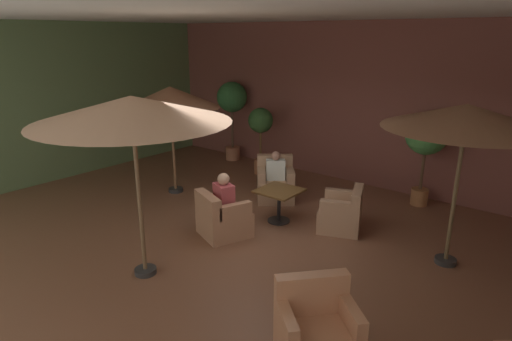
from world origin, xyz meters
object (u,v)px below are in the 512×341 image
Objects in this scene: armchair_front_left_east at (317,334)px; patio_umbrella_tall_red at (170,98)px; armchair_front_right_east at (342,213)px; armchair_front_right_south at (275,184)px; patio_umbrella_near_wall at (132,110)px; cafe_table_front_right at (279,197)px; patio_umbrella_center_beige at (466,117)px; patron_by_window at (276,167)px; potted_tree_mid_right at (426,138)px; potted_tree_left_corner at (232,103)px; potted_tree_mid_left at (261,127)px; patron_blue_shirt at (224,195)px; armchair_front_right_north at (223,218)px.

patio_umbrella_tall_red is (-5.23, 2.54, 1.77)m from armchair_front_left_east.
armchair_front_right_east is 0.88× the size of armchair_front_right_south.
patio_umbrella_near_wall reaches higher than armchair_front_left_east.
armchair_front_left_east is 6.08m from patio_umbrella_tall_red.
cafe_table_front_right is at bearing -49.76° from armchair_front_right_south.
patio_umbrella_tall_red is at bearing -171.18° from armchair_front_right_east.
patio_umbrella_center_beige is 4.00m from patron_by_window.
patio_umbrella_tall_red is at bearing -149.18° from potted_tree_mid_right.
armchair_front_left_east is 1.43× the size of cafe_table_front_right.
armchair_front_right_east is 0.50× the size of potted_tree_mid_right.
patio_umbrella_tall_red reaches higher than potted_tree_left_corner.
patio_umbrella_center_beige is 4.06× the size of patron_by_window.
potted_tree_mid_right is (2.50, 1.62, 1.06)m from armchair_front_right_south.
patio_umbrella_center_beige is 5.45m from potted_tree_mid_left.
armchair_front_left_east is 1.00× the size of armchair_front_right_south.
patron_by_window is (2.02, 1.02, -1.38)m from patio_umbrella_tall_red.
potted_tree_left_corner is at bearing 160.27° from potted_tree_mid_left.
patio_umbrella_near_wall reaches higher than patio_umbrella_center_beige.
patron_blue_shirt is 1.95m from patron_by_window.
patio_umbrella_near_wall is at bearing -84.52° from armchair_front_right_south.
potted_tree_mid_right reaches higher than patron_blue_shirt.
potted_tree_mid_right is (5.26, -0.08, -0.19)m from potted_tree_left_corner.
potted_tree_left_corner is 3.56× the size of patron_by_window.
patron_by_window is at bearing 172.20° from patio_umbrella_center_beige.
armchair_front_left_east is 3.67m from cafe_table_front_right.
cafe_table_front_right is at bearing -158.02° from armchair_front_right_east.
armchair_front_right_east is 0.36× the size of patio_umbrella_near_wall.
patron_blue_shirt is 1.14× the size of patron_by_window.
armchair_front_left_east is 0.41× the size of patio_umbrella_near_wall.
patio_umbrella_tall_red is at bearing 154.14° from armchair_front_left_east.
patio_umbrella_center_beige reaches higher than patron_by_window.
potted_tree_mid_left is (-3.21, 1.66, 0.88)m from armchair_front_right_east.
patron_blue_shirt is at bearing -79.60° from armchair_front_right_south.
patio_umbrella_near_wall reaches higher than armchair_front_right_south.
armchair_front_right_north is at bearing 151.07° from armchair_front_left_east.
patio_umbrella_center_beige is at bearing 5.24° from patio_umbrella_tall_red.
patio_umbrella_tall_red reaches higher than patron_blue_shirt.
potted_tree_left_corner reaches higher than armchair_front_left_east.
patio_umbrella_tall_red is 2.86m from patron_blue_shirt.
patio_umbrella_center_beige is 1.29× the size of potted_tree_mid_right.
potted_tree_left_corner is at bearing 138.60° from armchair_front_left_east.
patio_umbrella_near_wall is (-3.33, -3.12, 0.15)m from patio_umbrella_center_beige.
armchair_front_right_east is at bearing -13.24° from patron_by_window.
patron_by_window reaches higher than armchair_front_right_north.
armchair_front_right_north is 2.02m from armchair_front_right_south.
armchair_front_right_south is (-0.35, 1.99, 0.03)m from armchair_front_right_north.
potted_tree_left_corner reaches higher than potted_tree_mid_left.
potted_tree_mid_left is (-2.13, 2.10, 0.71)m from cafe_table_front_right.
patio_umbrella_near_wall is 3.81× the size of patron_blue_shirt.
potted_tree_mid_left is (-5.05, 1.74, -1.09)m from patio_umbrella_center_beige.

